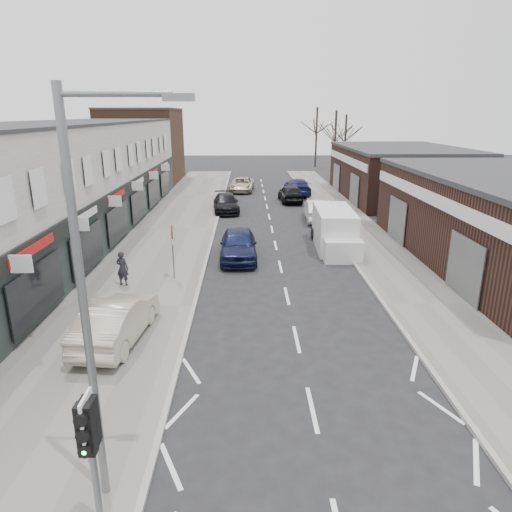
{
  "coord_description": "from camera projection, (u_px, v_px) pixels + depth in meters",
  "views": [
    {
      "loc": [
        -1.74,
        -8.46,
        7.63
      ],
      "look_at": [
        -1.4,
        7.57,
        2.6
      ],
      "focal_mm": 32.0,
      "sensor_mm": 36.0,
      "label": 1
    }
  ],
  "objects": [
    {
      "name": "white_van",
      "position": [
        334.0,
        230.0,
        26.7
      ],
      "size": [
        2.3,
        5.99,
        2.3
      ],
      "rotation": [
        0.0,
        0.0,
        -0.05
      ],
      "color": "white",
      "rests_on": "ground"
    },
    {
      "name": "traffic_light",
      "position": [
        90.0,
        438.0,
        7.66
      ],
      "size": [
        0.28,
        0.6,
        3.1
      ],
      "color": "slate",
      "rests_on": "pavement_left"
    },
    {
      "name": "parked_car_left_b",
      "position": [
        226.0,
        203.0,
        36.78
      ],
      "size": [
        2.43,
        5.03,
        1.41
      ],
      "primitive_type": "imported",
      "rotation": [
        0.0,
        0.0,
        0.09
      ],
      "color": "black",
      "rests_on": "ground"
    },
    {
      "name": "sedan_on_pavement",
      "position": [
        117.0,
        320.0,
        15.59
      ],
      "size": [
        2.1,
        4.74,
        1.51
      ],
      "primitive_type": "imported",
      "rotation": [
        0.0,
        0.0,
        3.03
      ],
      "color": "#B9AB94",
      "rests_on": "pavement_left"
    },
    {
      "name": "parked_car_left_a",
      "position": [
        238.0,
        244.0,
        24.77
      ],
      "size": [
        2.03,
        4.88,
        1.65
      ],
      "primitive_type": "imported",
      "rotation": [
        0.0,
        0.0,
        0.02
      ],
      "color": "#121839",
      "rests_on": "ground"
    },
    {
      "name": "parked_car_right_c",
      "position": [
        297.0,
        187.0,
        44.46
      ],
      "size": [
        2.3,
        5.48,
        1.58
      ],
      "primitive_type": "imported",
      "rotation": [
        0.0,
        0.0,
        3.16
      ],
      "color": "#151744",
      "rests_on": "ground"
    },
    {
      "name": "warning_sign",
      "position": [
        173.0,
        236.0,
        21.08
      ],
      "size": [
        0.12,
        0.8,
        2.7
      ],
      "color": "slate",
      "rests_on": "pavement_left"
    },
    {
      "name": "pavement_left",
      "position": [
        174.0,
        229.0,
        31.23
      ],
      "size": [
        5.5,
        64.0,
        0.12
      ],
      "primitive_type": "cube",
      "color": "slate",
      "rests_on": "ground"
    },
    {
      "name": "parked_car_right_b",
      "position": [
        290.0,
        193.0,
        40.84
      ],
      "size": [
        2.11,
        4.66,
        1.55
      ],
      "primitive_type": "imported",
      "rotation": [
        0.0,
        0.0,
        3.2
      ],
      "color": "black",
      "rests_on": "ground"
    },
    {
      "name": "right_unit_far",
      "position": [
        399.0,
        174.0,
        42.4
      ],
      "size": [
        10.0,
        16.0,
        4.5
      ],
      "primitive_type": "cube",
      "color": "#331C17",
      "rests_on": "ground"
    },
    {
      "name": "tree_far_c",
      "position": [
        315.0,
        167.0,
        67.8
      ],
      "size": [
        3.6,
        3.6,
        8.5
      ],
      "primitive_type": null,
      "color": "#382D26",
      "rests_on": "ground"
    },
    {
      "name": "street_lamp",
      "position": [
        91.0,
        289.0,
        8.15
      ],
      "size": [
        2.23,
        0.22,
        8.0
      ],
      "color": "slate",
      "rests_on": "pavement_left"
    },
    {
      "name": "pavement_right",
      "position": [
        355.0,
        228.0,
        31.47
      ],
      "size": [
        3.5,
        64.0,
        0.12
      ],
      "primitive_type": "cube",
      "color": "slate",
      "rests_on": "ground"
    },
    {
      "name": "parked_car_left_c",
      "position": [
        242.0,
        185.0,
        46.46
      ],
      "size": [
        2.66,
        5.13,
        1.38
      ],
      "primitive_type": "imported",
      "rotation": [
        0.0,
        0.0,
        -0.07
      ],
      "color": "#B9AA94",
      "rests_on": "ground"
    },
    {
      "name": "tree_far_b",
      "position": [
        343.0,
        172.0,
        62.13
      ],
      "size": [
        3.6,
        3.6,
        7.5
      ],
      "primitive_type": null,
      "color": "#382D26",
      "rests_on": "ground"
    },
    {
      "name": "pedestrian",
      "position": [
        122.0,
        268.0,
        20.63
      ],
      "size": [
        0.67,
        0.53,
        1.6
      ],
      "primitive_type": "imported",
      "rotation": [
        0.0,
        0.0,
        2.87
      ],
      "color": "black",
      "rests_on": "pavement_left"
    },
    {
      "name": "shop_terrace_left",
      "position": [
        53.0,
        184.0,
        27.66
      ],
      "size": [
        8.0,
        41.0,
        7.1
      ],
      "primitive_type": "cube",
      "color": "beige",
      "rests_on": "ground"
    },
    {
      "name": "ground",
      "position": [
        324.0,
        463.0,
        10.39
      ],
      "size": [
        160.0,
        160.0,
        0.0
      ],
      "primitive_type": "plane",
      "color": "black",
      "rests_on": "ground"
    },
    {
      "name": "tree_far_a",
      "position": [
        333.0,
        178.0,
        56.36
      ],
      "size": [
        3.6,
        3.6,
        8.0
      ],
      "primitive_type": null,
      "color": "#382D26",
      "rests_on": "ground"
    },
    {
      "name": "brick_block_far",
      "position": [
        143.0,
        147.0,
        51.85
      ],
      "size": [
        8.0,
        10.0,
        8.0
      ],
      "primitive_type": "cube",
      "color": "#4A2D1F",
      "rests_on": "ground"
    },
    {
      "name": "parked_car_right_a",
      "position": [
        317.0,
        210.0,
        33.71
      ],
      "size": [
        1.89,
        4.8,
        1.56
      ],
      "primitive_type": "imported",
      "rotation": [
        0.0,
        0.0,
        3.09
      ],
      "color": "silver",
      "rests_on": "ground"
    }
  ]
}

